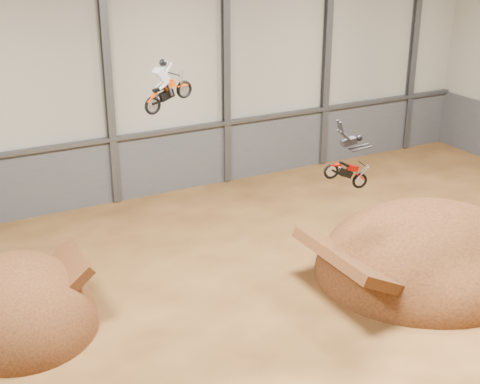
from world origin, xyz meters
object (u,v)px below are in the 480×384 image
Objects in this scene: fmx_rider_a at (170,80)px; fmx_rider_b at (344,156)px; landing_ramp at (426,271)px; takeoff_ramp at (22,326)px.

fmx_rider_b is (6.16, -1.90, -3.16)m from fmx_rider_a.
fmx_rider_b is at bearing 173.46° from landing_ramp.
landing_ramp is at bearing 4.74° from fmx_rider_b.
takeoff_ramp is 0.64× the size of landing_ramp.
fmx_rider_a is 0.78× the size of fmx_rider_b.
takeoff_ramp is 13.64m from fmx_rider_b.
fmx_rider_a reaches higher than takeoff_ramp.
landing_ramp is at bearing -24.54° from fmx_rider_a.
takeoff_ramp is 16.75m from landing_ramp.
landing_ramp is 7.29m from fmx_rider_b.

